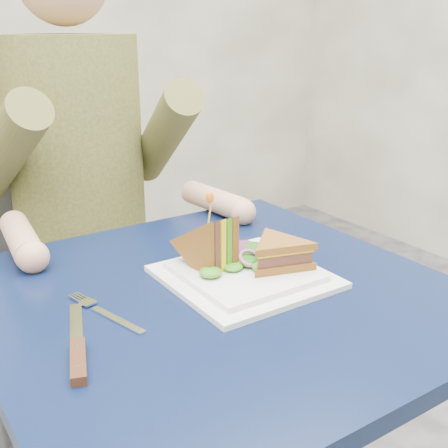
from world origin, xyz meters
TOP-DOWN VIEW (x-y plane):
  - table at (0.00, 0.00)m, footprint 0.75×0.75m
  - chair at (0.00, 0.74)m, footprint 0.42×0.40m
  - diner at (-0.00, 0.63)m, footprint 0.54×0.59m
  - plate at (0.06, 0.01)m, footprint 0.26×0.26m
  - sandwich_flat at (0.12, -0.02)m, footprint 0.16×0.16m
  - sandwich_upright at (0.02, 0.05)m, footprint 0.09×0.14m
  - fork at (-0.19, 0.02)m, footprint 0.06×0.18m
  - knife at (-0.26, -0.07)m, footprint 0.09×0.22m
  - toothpick at (0.02, 0.05)m, footprint 0.01×0.01m
  - toothpick_frill at (0.02, 0.05)m, footprint 0.01×0.01m
  - lettuce_spill at (0.07, 0.02)m, footprint 0.15×0.13m
  - onion_ring at (0.08, 0.01)m, footprint 0.04×0.04m

SIDE VIEW (x-z plane):
  - chair at x=0.00m, z-range 0.08..1.01m
  - table at x=0.00m, z-range 0.29..1.02m
  - fork at x=-0.19m, z-range 0.73..0.74m
  - knife at x=-0.26m, z-range 0.73..0.74m
  - plate at x=0.06m, z-range 0.73..0.75m
  - lettuce_spill at x=0.07m, z-range 0.75..0.77m
  - onion_ring at x=0.08m, z-range 0.75..0.78m
  - sandwich_flat at x=0.12m, z-range 0.75..0.80m
  - sandwich_upright at x=0.02m, z-range 0.71..0.85m
  - toothpick at x=0.02m, z-range 0.82..0.88m
  - toothpick_frill at x=0.02m, z-range 0.87..0.89m
  - diner at x=0.00m, z-range 0.54..1.29m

